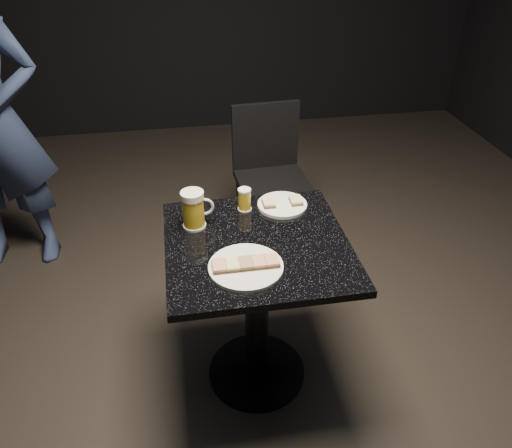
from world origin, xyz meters
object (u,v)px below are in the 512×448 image
at_px(table, 257,290).
at_px(chair, 270,170).
at_px(beer_tumbler, 245,200).
at_px(beer_mug, 194,209).
at_px(plate_large, 246,267).
at_px(plate_small, 282,205).

height_order(table, chair, chair).
distance_m(table, beer_tumbler, 0.38).
relative_size(beer_tumbler, chair, 0.11).
bearing_deg(chair, table, -104.05).
distance_m(beer_mug, chair, 1.07).
distance_m(table, chair, 1.08).
bearing_deg(chair, plate_large, -105.32).
relative_size(plate_large, table, 0.36).
bearing_deg(beer_tumbler, beer_mug, -157.04).
height_order(plate_large, plate_small, same).
bearing_deg(plate_large, plate_small, 60.94).
bearing_deg(plate_large, chair, 74.68).
height_order(beer_tumbler, chair, chair).
bearing_deg(beer_mug, chair, 61.47).
xyz_separation_m(plate_large, beer_tumbler, (0.06, 0.39, 0.04)).
relative_size(table, chair, 0.86).
distance_m(beer_tumbler, chair, 0.90).
bearing_deg(beer_mug, beer_tumbler, 22.96).
relative_size(plate_small, chair, 0.24).
bearing_deg(plate_small, beer_tumbler, 179.18).
distance_m(plate_small, table, 0.38).
bearing_deg(plate_large, beer_tumbler, 81.84).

